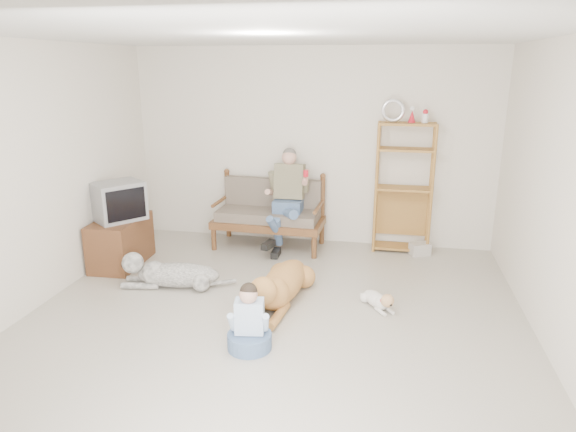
% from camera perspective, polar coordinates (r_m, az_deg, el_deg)
% --- Properties ---
extents(floor, '(5.50, 5.50, 0.00)m').
position_cam_1_polar(floor, '(5.03, -2.22, -12.72)').
color(floor, '#B9B5A3').
rests_on(floor, ground).
extents(ceiling, '(5.50, 5.50, 0.00)m').
position_cam_1_polar(ceiling, '(4.40, -2.63, 19.66)').
color(ceiling, silver).
rests_on(ceiling, ground).
extents(wall_back, '(5.00, 0.00, 5.00)m').
position_cam_1_polar(wall_back, '(7.18, 2.65, 7.62)').
color(wall_back, beige).
rests_on(wall_back, ground).
extents(wall_front, '(5.00, 0.00, 5.00)m').
position_cam_1_polar(wall_front, '(2.14, -20.15, -15.74)').
color(wall_front, beige).
rests_on(wall_front, ground).
extents(wall_left, '(0.00, 5.50, 5.50)m').
position_cam_1_polar(wall_left, '(5.64, -28.00, 3.25)').
color(wall_left, beige).
rests_on(wall_left, ground).
extents(wall_right, '(0.00, 5.50, 5.50)m').
position_cam_1_polar(wall_right, '(4.66, 29.09, 0.64)').
color(wall_right, beige).
rests_on(wall_right, ground).
extents(loveseat, '(1.53, 0.76, 0.95)m').
position_cam_1_polar(loveseat, '(7.14, -2.06, 0.46)').
color(loveseat, brown).
rests_on(loveseat, ground).
extents(man, '(0.52, 0.75, 1.22)m').
position_cam_1_polar(man, '(6.88, -0.36, 1.14)').
color(man, slate).
rests_on(man, loveseat).
extents(etagere, '(0.77, 0.34, 2.04)m').
position_cam_1_polar(etagere, '(7.01, 12.70, 3.20)').
color(etagere, '#A47E33').
rests_on(etagere, ground).
extents(book_stack, '(0.30, 0.26, 0.16)m').
position_cam_1_polar(book_stack, '(7.11, 14.43, -3.56)').
color(book_stack, silver).
rests_on(book_stack, ground).
extents(tv_stand, '(0.53, 0.91, 0.60)m').
position_cam_1_polar(tv_stand, '(6.84, -18.12, -2.73)').
color(tv_stand, brown).
rests_on(tv_stand, ground).
extents(crt_tv, '(0.71, 0.73, 0.47)m').
position_cam_1_polar(crt_tv, '(6.67, -18.31, 1.59)').
color(crt_tv, gray).
rests_on(crt_tv, tv_stand).
extents(wall_outlet, '(0.12, 0.02, 0.08)m').
position_cam_1_polar(wall_outlet, '(7.68, -6.75, 0.07)').
color(wall_outlet, white).
rests_on(wall_outlet, ground).
extents(golden_retriever, '(0.53, 1.62, 0.49)m').
position_cam_1_polar(golden_retriever, '(5.50, -0.97, -7.74)').
color(golden_retriever, '#AC753B').
rests_on(golden_retriever, ground).
extents(shaggy_dog, '(1.36, 0.46, 0.41)m').
position_cam_1_polar(shaggy_dog, '(6.06, -13.19, -6.20)').
color(shaggy_dog, white).
rests_on(shaggy_dog, ground).
extents(terrier, '(0.38, 0.49, 0.22)m').
position_cam_1_polar(terrier, '(5.51, 10.10, -9.20)').
color(terrier, white).
rests_on(terrier, ground).
extents(child, '(0.40, 0.40, 0.63)m').
position_cam_1_polar(child, '(4.68, -4.32, -12.00)').
color(child, slate).
rests_on(child, ground).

